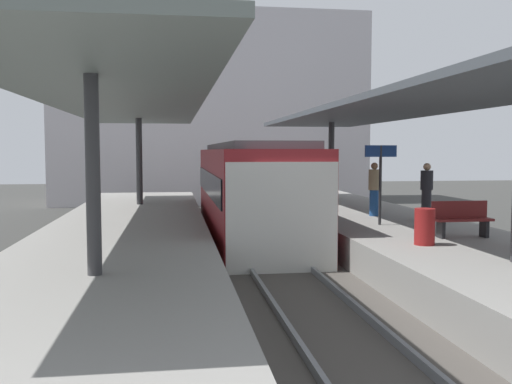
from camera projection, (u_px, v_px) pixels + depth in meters
name	position (u px, v px, depth m)	size (l,w,h in m)	color
ground_plane	(270.00, 267.00, 14.86)	(80.00, 80.00, 0.00)	#383835
platform_left	(122.00, 252.00, 14.28)	(4.40, 28.00, 1.00)	gray
platform_right	(408.00, 245.00, 15.37)	(4.40, 28.00, 1.00)	gray
track_ballast	(270.00, 264.00, 14.86)	(3.20, 28.00, 0.20)	#4C4742
rail_near_side	(243.00, 258.00, 14.74)	(0.08, 28.00, 0.14)	slate
rail_far_side	(297.00, 257.00, 14.95)	(0.08, 28.00, 0.14)	slate
commuter_train	(250.00, 191.00, 18.79)	(2.78, 11.53, 3.10)	maroon
canopy_left	(124.00, 104.00, 15.39)	(4.18, 21.00, 3.46)	#333335
canopy_right	(391.00, 110.00, 16.48)	(4.18, 21.00, 3.36)	#333335
platform_bench	(461.00, 218.00, 13.48)	(1.40, 0.41, 0.86)	black
platform_sign	(381.00, 167.00, 15.66)	(0.90, 0.08, 2.21)	#262628
litter_bin	(425.00, 227.00, 12.39)	(0.44, 0.44, 0.80)	maroon
passenger_near_bench	(427.00, 191.00, 16.63)	(0.36, 0.36, 1.70)	#232328
passenger_mid_platform	(374.00, 188.00, 17.89)	(0.36, 0.36, 1.69)	navy
station_building_backdrop	(210.00, 110.00, 34.17)	(18.00, 6.00, 11.00)	#B7B2B7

